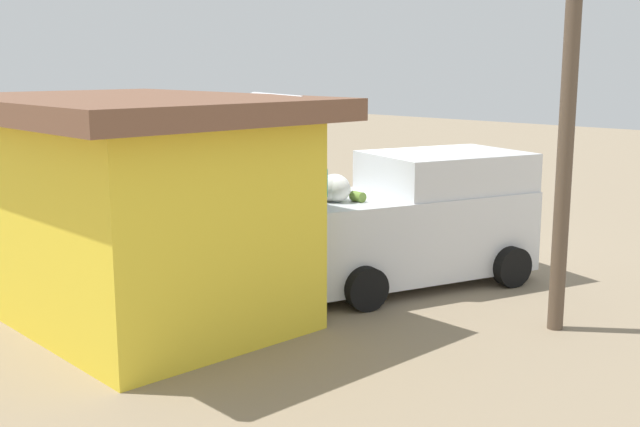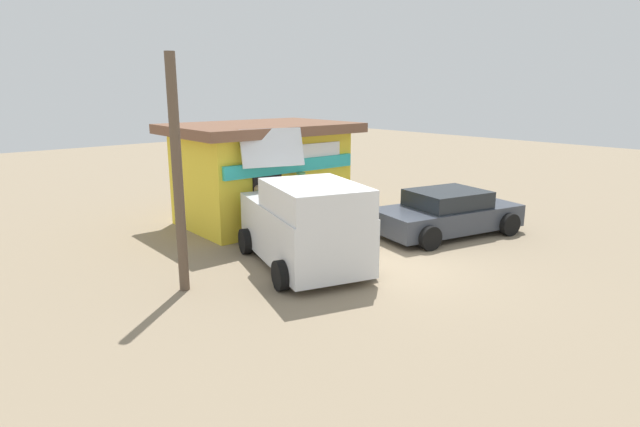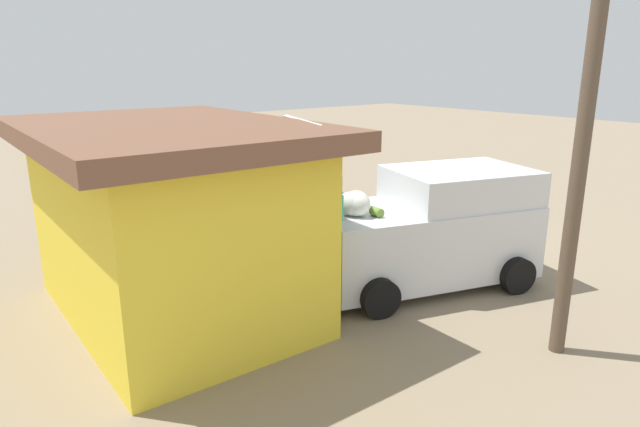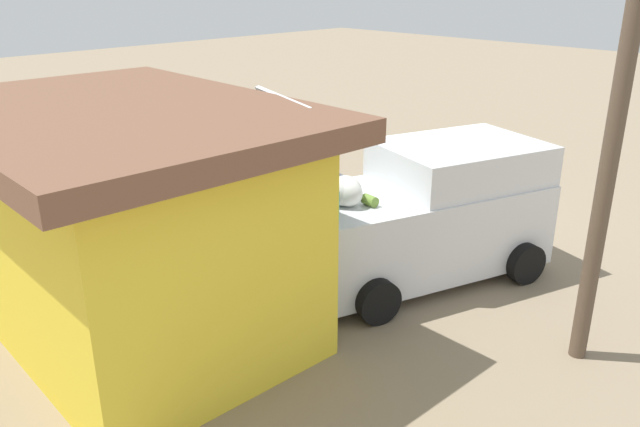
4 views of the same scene
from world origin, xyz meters
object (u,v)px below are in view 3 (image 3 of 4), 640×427
(parked_sedan, at_px, (295,197))
(storefront_bar, at_px, (172,218))
(delivery_van, at_px, (428,228))
(paint_bucket, at_px, (264,241))
(vendor_standing, at_px, (270,229))
(customer_bending, at_px, (316,254))
(unloaded_banana_pile, at_px, (261,296))

(parked_sedan, bearing_deg, storefront_bar, 124.05)
(delivery_van, relative_size, parked_sedan, 1.01)
(parked_sedan, distance_m, paint_bucket, 2.32)
(vendor_standing, bearing_deg, customer_bending, 179.46)
(storefront_bar, distance_m, vendor_standing, 1.89)
(delivery_van, xyz_separation_m, parked_sedan, (4.72, -0.54, -0.42))
(delivery_van, distance_m, paint_bucket, 3.68)
(unloaded_banana_pile, bearing_deg, storefront_bar, 56.98)
(customer_bending, bearing_deg, delivery_van, -100.28)
(customer_bending, bearing_deg, unloaded_banana_pile, 52.36)
(paint_bucket, bearing_deg, customer_bending, 162.68)
(vendor_standing, bearing_deg, delivery_van, -127.81)
(vendor_standing, relative_size, paint_bucket, 5.03)
(delivery_van, distance_m, unloaded_banana_pile, 3.16)
(storefront_bar, xyz_separation_m, parked_sedan, (3.07, -4.54, -0.95))
(delivery_van, height_order, parked_sedan, delivery_van)
(unloaded_banana_pile, bearing_deg, paint_bucket, -33.91)
(customer_bending, distance_m, paint_bucket, 3.17)
(vendor_standing, relative_size, unloaded_banana_pile, 1.87)
(delivery_van, xyz_separation_m, paint_bucket, (3.35, 1.29, -0.84))
(storefront_bar, relative_size, paint_bucket, 15.52)
(parked_sedan, bearing_deg, paint_bucket, 126.99)
(unloaded_banana_pile, bearing_deg, vendor_standing, -43.07)
(storefront_bar, height_order, unloaded_banana_pile, storefront_bar)
(storefront_bar, distance_m, delivery_van, 4.36)
(delivery_van, relative_size, paint_bucket, 13.07)
(customer_bending, bearing_deg, parked_sedan, -32.40)
(customer_bending, distance_m, unloaded_banana_pile, 1.13)
(parked_sedan, distance_m, unloaded_banana_pile, 5.13)
(delivery_van, distance_m, customer_bending, 2.24)
(parked_sedan, height_order, paint_bucket, parked_sedan)
(delivery_van, relative_size, unloaded_banana_pile, 4.85)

